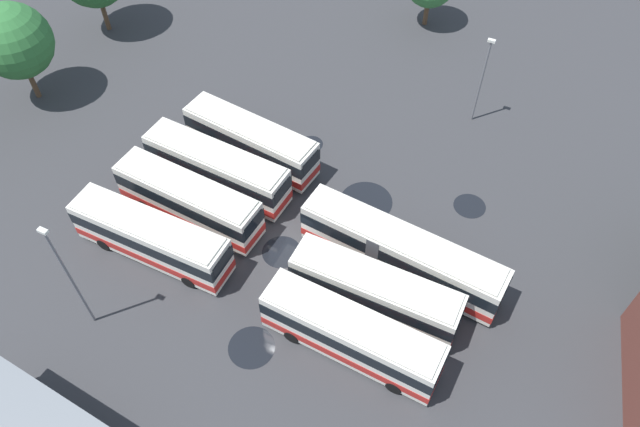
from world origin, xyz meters
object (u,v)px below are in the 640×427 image
at_px(bus_row1_slot2, 400,252).
at_px(lamp_post_by_building, 482,78).
at_px(bus_row1_slot1, 375,292).
at_px(bus_row0_slot1, 189,200).
at_px(lamp_post_far_corner, 69,276).
at_px(bus_row1_slot0, 351,335).
at_px(bus_row0_slot3, 251,141).
at_px(bus_row0_slot2, 217,168).
at_px(bus_row0_slot0, 151,238).
at_px(tree_south_edge, 14,41).

bearing_deg(bus_row1_slot2, lamp_post_by_building, 89.12).
distance_m(bus_row1_slot1, lamp_post_by_building, 20.07).
distance_m(bus_row0_slot1, lamp_post_far_corner, 10.35).
bearing_deg(bus_row1_slot2, bus_row1_slot1, -95.49).
bearing_deg(bus_row1_slot0, bus_row1_slot1, 87.55).
bearing_deg(bus_row0_slot3, bus_row1_slot2, -19.00).
relative_size(bus_row0_slot2, lamp_post_far_corner, 1.20).
bearing_deg(bus_row0_slot0, tree_south_edge, 153.42).
height_order(bus_row1_slot1, lamp_post_by_building, lamp_post_by_building).
xyz_separation_m(bus_row0_slot2, bus_row1_slot1, (14.30, -4.76, -0.00)).
relative_size(bus_row0_slot0, bus_row1_slot1, 1.04).
bearing_deg(bus_row0_slot2, bus_row0_slot1, -93.30).
height_order(bus_row1_slot0, tree_south_edge, tree_south_edge).
distance_m(bus_row1_slot2, lamp_post_by_building, 16.58).
xyz_separation_m(bus_row0_slot2, lamp_post_far_corner, (-1.25, -13.18, 3.24)).
bearing_deg(lamp_post_by_building, bus_row0_slot0, -124.69).
height_order(bus_row0_slot0, bus_row0_slot2, same).
bearing_deg(bus_row0_slot1, lamp_post_by_building, 50.91).
height_order(bus_row0_slot0, bus_row1_slot1, same).
bearing_deg(lamp_post_far_corner, lamp_post_by_building, 60.35).
relative_size(bus_row0_slot0, lamp_post_far_corner, 1.19).
bearing_deg(bus_row1_slot0, bus_row0_slot2, 150.26).
relative_size(bus_row1_slot1, tree_south_edge, 1.26).
bearing_deg(bus_row1_slot0, tree_south_edge, 163.07).
bearing_deg(bus_row1_slot2, bus_row1_slot0, -94.01).
relative_size(bus_row0_slot1, tree_south_edge, 1.29).
xyz_separation_m(bus_row0_slot3, lamp_post_far_corner, (-2.09, -16.68, 3.24)).
xyz_separation_m(bus_row1_slot1, lamp_post_far_corner, (-15.54, -8.42, 3.24)).
bearing_deg(lamp_post_by_building, bus_row1_slot2, -90.88).
bearing_deg(lamp_post_by_building, bus_row1_slot1, -91.69).
height_order(bus_row1_slot2, lamp_post_by_building, lamp_post_by_building).
relative_size(bus_row1_slot2, tree_south_edge, 1.64).
xyz_separation_m(lamp_post_far_corner, tree_south_edge, (-18.05, 15.27, 0.41)).
height_order(bus_row1_slot0, bus_row1_slot2, same).
distance_m(bus_row0_slot0, bus_row0_slot3, 10.85).
distance_m(bus_row0_slot1, lamp_post_by_building, 24.04).
xyz_separation_m(bus_row1_slot1, tree_south_edge, (-33.59, 6.86, 3.65)).
relative_size(bus_row0_slot0, bus_row0_slot3, 1.02).
distance_m(bus_row1_slot0, tree_south_edge, 35.15).
bearing_deg(bus_row1_slot2, bus_row0_slot1, -171.72).
bearing_deg(tree_south_edge, bus_row0_slot0, -26.58).
bearing_deg(bus_row1_slot0, bus_row1_slot2, 85.99).
relative_size(bus_row0_slot2, bus_row1_slot0, 1.01).
bearing_deg(bus_row1_slot0, bus_row0_slot3, 138.96).
bearing_deg(lamp_post_far_corner, bus_row0_slot0, 84.03).
relative_size(bus_row0_slot1, bus_row0_slot2, 0.97).
bearing_deg(bus_row0_slot3, bus_row0_slot0, -97.79).
xyz_separation_m(bus_row1_slot2, lamp_post_by_building, (0.25, 16.40, 2.39)).
distance_m(bus_row0_slot2, bus_row1_slot1, 15.07).
bearing_deg(bus_row0_slot2, bus_row1_slot2, -4.87).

